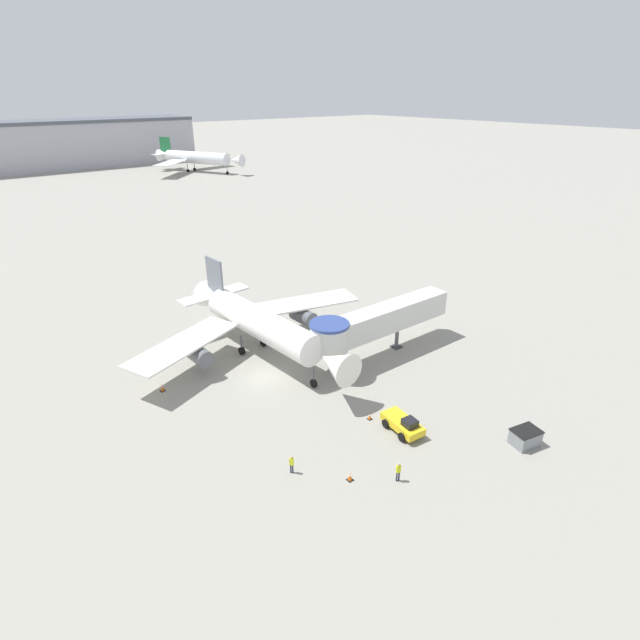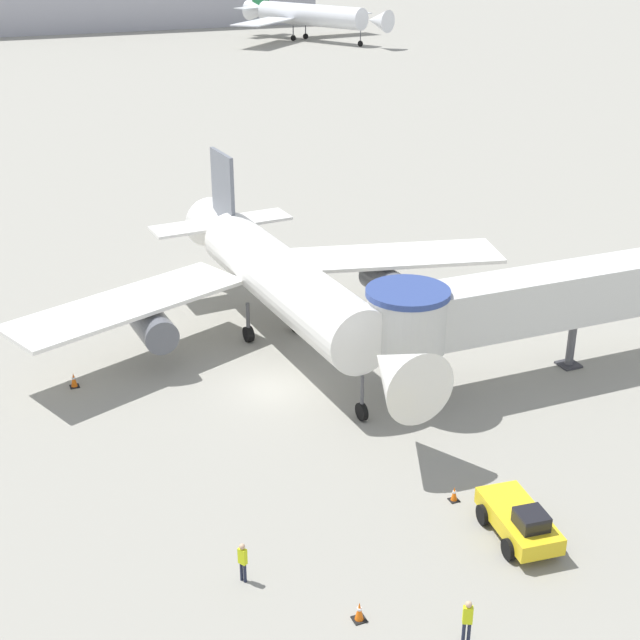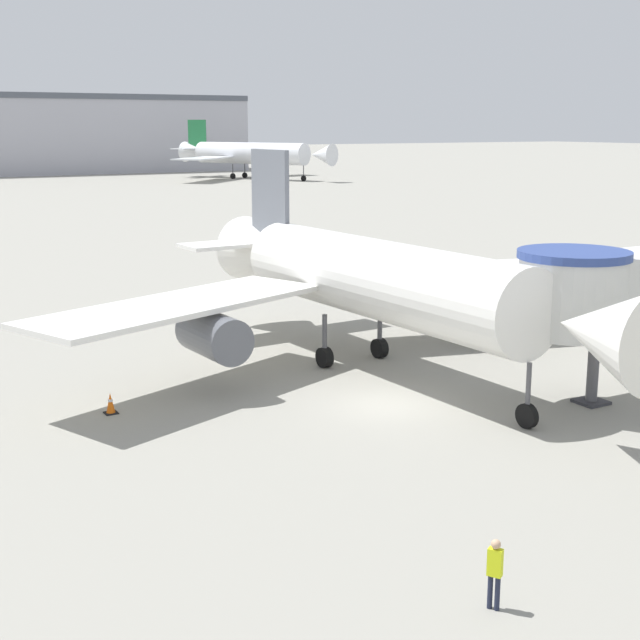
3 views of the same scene
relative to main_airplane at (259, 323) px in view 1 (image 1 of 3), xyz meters
name	(u,v)px [view 1 (image 1 of 3)]	position (x,y,z in m)	size (l,w,h in m)	color
ground_plane	(266,377)	(-2.21, -4.50, -3.93)	(800.00, 800.00, 0.00)	gray
main_airplane	(259,323)	(0.00, 0.00, 0.00)	(30.10, 25.75, 9.27)	white
jet_bridge	(372,323)	(9.35, -8.34, 0.40)	(18.82, 4.10, 6.01)	silver
pushback_tug_yellow	(403,424)	(2.24, -19.72, -3.13)	(2.54, 4.25, 1.74)	yellow
service_container_gray	(525,437)	(9.00, -27.39, -3.21)	(2.70, 2.25, 1.43)	gray
traffic_cone_port_wing	(162,388)	(-11.70, -0.23, -3.55)	(0.48, 0.48, 0.79)	black
traffic_cone_apron_front	(350,476)	(-5.44, -21.32, -3.57)	(0.46, 0.46, 0.76)	black
traffic_cone_near_nose	(370,416)	(1.20, -16.62, -3.61)	(0.40, 0.40, 0.66)	black
ground_crew_marshaller	(292,463)	(-8.46, -17.84, -2.97)	(0.32, 0.37, 1.66)	#1E2338
ground_crew_wing_walker	(398,471)	(-2.61, -23.67, -2.93)	(0.38, 0.32, 1.73)	#1E2338
background_jet_green_tail	(195,158)	(55.51, 129.29, 1.06)	(34.98, 35.10, 11.44)	silver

